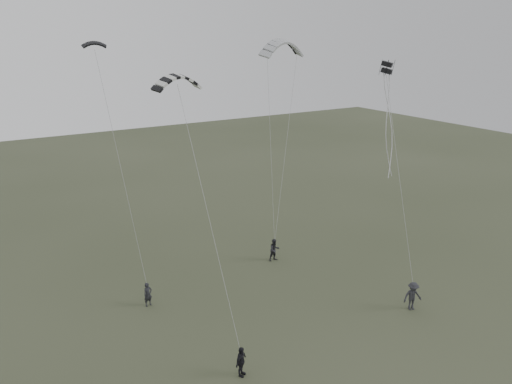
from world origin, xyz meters
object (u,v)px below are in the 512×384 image
flyer_left (148,294)px  kite_dark_small (94,43)px  flyer_right (274,250)px  flyer_center (241,362)px  kite_pale_large (283,41)px  flyer_far (413,296)px  kite_box (387,68)px  kite_striped (177,76)px

flyer_left → kite_dark_small: size_ratio=1.11×
flyer_right → flyer_center: flyer_right is taller
flyer_right → flyer_left: bearing=-169.5°
flyer_right → kite_pale_large: 16.62m
flyer_right → flyer_far: (3.57, -10.78, 0.06)m
flyer_center → kite_box: size_ratio=2.32×
kite_dark_small → flyer_right: bearing=-8.2°
kite_pale_large → kite_striped: 14.74m
flyer_right → flyer_center: bearing=-127.4°
kite_dark_small → kite_box: (16.99, -8.49, -1.60)m
flyer_far → kite_dark_small: (-15.23, 14.01, 15.59)m
flyer_right → kite_pale_large: bearing=54.8°
kite_striped → kite_dark_small: bearing=100.5°
flyer_center → flyer_right: bearing=16.3°
flyer_center → flyer_left: bearing=67.2°
flyer_right → kite_dark_small: bearing=167.6°
kite_striped → flyer_right: bearing=8.8°
kite_dark_small → kite_box: bearing=-19.2°
flyer_right → flyer_far: bearing=-68.6°
flyer_right → kite_box: bearing=-41.5°
flyer_right → kite_pale_large: kite_pale_large is taller
flyer_far → flyer_left: bearing=164.4°
flyer_right → flyer_far: 11.36m
flyer_left → flyer_far: 17.22m
flyer_left → kite_striped: 14.31m
flyer_right → kite_dark_small: kite_dark_small is taller
flyer_center → kite_box: bearing=-12.5°
flyer_far → kite_box: (1.77, 5.53, 13.99)m
kite_dark_small → kite_pale_large: (15.13, 1.17, -0.02)m
flyer_left → flyer_far: (14.44, -9.38, 0.15)m
flyer_left → kite_pale_large: 22.06m
flyer_left → flyer_right: bearing=-5.1°
kite_dark_small → kite_pale_large: kite_pale_large is taller
flyer_left → kite_box: 21.85m
flyer_left → kite_pale_large: size_ratio=0.37×
flyer_far → kite_striped: (-12.50, 7.40, 13.89)m
flyer_left → flyer_right: flyer_right is taller
kite_striped → kite_pale_large: bearing=20.2°
flyer_left → kite_pale_large: (14.34, 5.81, 15.73)m
kite_box → flyer_left: bearing=130.2°
flyer_center → kite_pale_large: 25.20m
flyer_right → kite_pale_large: size_ratio=0.41×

